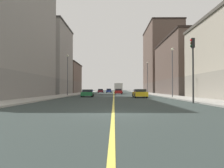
{
  "coord_description": "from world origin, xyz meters",
  "views": [
    {
      "loc": [
        0.05,
        -12.46,
        1.36
      ],
      "look_at": [
        -0.51,
        47.79,
        2.64
      ],
      "focal_mm": 35.81,
      "sensor_mm": 36.0,
      "label": 1
    }
  ],
  "objects_px": {
    "building_left_far": "(162,60)",
    "traffic_light_left_near": "(193,61)",
    "car_maroon": "(101,91)",
    "car_green": "(88,93)",
    "building_right_distant": "(63,78)",
    "car_blue": "(109,91)",
    "building_right_midblock": "(47,60)",
    "street_lamp_left_near": "(172,67)",
    "box_truck": "(118,88)",
    "car_red": "(118,92)",
    "street_lamp_right_near": "(68,71)",
    "building_left_mid": "(186,67)",
    "car_yellow": "(140,93)",
    "street_lamp_left_far": "(148,75)"
  },
  "relations": [
    {
      "from": "building_right_distant",
      "to": "car_red",
      "type": "xyz_separation_m",
      "value": [
        17.64,
        -15.64,
        -4.15
      ]
    },
    {
      "from": "building_left_far",
      "to": "car_green",
      "type": "bearing_deg",
      "value": -118.02
    },
    {
      "from": "box_truck",
      "to": "street_lamp_left_far",
      "type": "bearing_deg",
      "value": -60.08
    },
    {
      "from": "building_left_mid",
      "to": "box_truck",
      "type": "distance_m",
      "value": 23.46
    },
    {
      "from": "street_lamp_left_far",
      "to": "traffic_light_left_near",
      "type": "bearing_deg",
      "value": -91.66
    },
    {
      "from": "street_lamp_left_near",
      "to": "car_maroon",
      "type": "bearing_deg",
      "value": 107.08
    },
    {
      "from": "box_truck",
      "to": "car_green",
      "type": "bearing_deg",
      "value": -100.68
    },
    {
      "from": "building_left_mid",
      "to": "car_yellow",
      "type": "distance_m",
      "value": 21.61
    },
    {
      "from": "street_lamp_right_near",
      "to": "building_right_midblock",
      "type": "bearing_deg",
      "value": 119.66
    },
    {
      "from": "street_lamp_right_near",
      "to": "traffic_light_left_near",
      "type": "bearing_deg",
      "value": -51.05
    },
    {
      "from": "street_lamp_right_near",
      "to": "car_maroon",
      "type": "xyz_separation_m",
      "value": [
        4.01,
        33.53,
        -3.98
      ]
    },
    {
      "from": "building_right_midblock",
      "to": "street_lamp_right_near",
      "type": "relative_size",
      "value": 2.29
    },
    {
      "from": "building_right_midblock",
      "to": "building_right_distant",
      "type": "height_order",
      "value": "building_right_midblock"
    },
    {
      "from": "street_lamp_left_near",
      "to": "street_lamp_left_far",
      "type": "bearing_deg",
      "value": 90.0
    },
    {
      "from": "street_lamp_right_near",
      "to": "car_blue",
      "type": "bearing_deg",
      "value": 80.06
    },
    {
      "from": "traffic_light_left_near",
      "to": "box_truck",
      "type": "bearing_deg",
      "value": 97.32
    },
    {
      "from": "car_blue",
      "to": "box_truck",
      "type": "bearing_deg",
      "value": -73.29
    },
    {
      "from": "building_left_far",
      "to": "car_yellow",
      "type": "relative_size",
      "value": 5.2
    },
    {
      "from": "building_left_mid",
      "to": "traffic_light_left_near",
      "type": "height_order",
      "value": "building_left_mid"
    },
    {
      "from": "street_lamp_right_near",
      "to": "car_yellow",
      "type": "distance_m",
      "value": 14.46
    },
    {
      "from": "building_left_mid",
      "to": "car_blue",
      "type": "xyz_separation_m",
      "value": [
        -18.28,
        27.6,
        -5.68
      ]
    },
    {
      "from": "building_left_far",
      "to": "traffic_light_left_near",
      "type": "bearing_deg",
      "value": -99.18
    },
    {
      "from": "building_left_mid",
      "to": "traffic_light_left_near",
      "type": "distance_m",
      "value": 31.6
    },
    {
      "from": "building_right_distant",
      "to": "car_blue",
      "type": "bearing_deg",
      "value": 25.63
    },
    {
      "from": "building_right_midblock",
      "to": "car_blue",
      "type": "relative_size",
      "value": 3.91
    },
    {
      "from": "building_left_mid",
      "to": "car_red",
      "type": "xyz_separation_m",
      "value": [
        -15.39,
        4.89,
        -5.7
      ]
    },
    {
      "from": "building_left_far",
      "to": "car_maroon",
      "type": "xyz_separation_m",
      "value": [
        -20.96,
        -3.01,
        -10.72
      ]
    },
    {
      "from": "car_maroon",
      "to": "car_yellow",
      "type": "height_order",
      "value": "same"
    },
    {
      "from": "building_left_mid",
      "to": "building_left_far",
      "type": "bearing_deg",
      "value": 90.0
    },
    {
      "from": "building_right_midblock",
      "to": "street_lamp_left_near",
      "type": "distance_m",
      "value": 33.91
    },
    {
      "from": "building_left_far",
      "to": "street_lamp_left_far",
      "type": "xyz_separation_m",
      "value": [
        -8.07,
        -21.12,
        -6.48
      ]
    },
    {
      "from": "building_right_midblock",
      "to": "box_truck",
      "type": "bearing_deg",
      "value": 37.3
    },
    {
      "from": "street_lamp_right_near",
      "to": "box_truck",
      "type": "relative_size",
      "value": 1.06
    },
    {
      "from": "building_right_distant",
      "to": "street_lamp_left_far",
      "type": "bearing_deg",
      "value": -32.05
    },
    {
      "from": "building_left_mid",
      "to": "street_lamp_left_near",
      "type": "height_order",
      "value": "building_left_mid"
    },
    {
      "from": "building_right_distant",
      "to": "car_blue",
      "type": "relative_size",
      "value": 3.71
    },
    {
      "from": "traffic_light_left_near",
      "to": "street_lamp_left_near",
      "type": "distance_m",
      "value": 11.29
    },
    {
      "from": "street_lamp_right_near",
      "to": "street_lamp_left_far",
      "type": "relative_size",
      "value": 0.94
    },
    {
      "from": "building_left_far",
      "to": "street_lamp_left_near",
      "type": "height_order",
      "value": "building_left_far"
    },
    {
      "from": "building_left_far",
      "to": "car_yellow",
      "type": "height_order",
      "value": "building_left_far"
    },
    {
      "from": "building_left_mid",
      "to": "street_lamp_right_near",
      "type": "relative_size",
      "value": 3.1
    },
    {
      "from": "car_maroon",
      "to": "car_green",
      "type": "relative_size",
      "value": 1.0
    },
    {
      "from": "building_right_midblock",
      "to": "car_green",
      "type": "distance_m",
      "value": 22.29
    },
    {
      "from": "street_lamp_left_far",
      "to": "car_red",
      "type": "height_order",
      "value": "street_lamp_left_far"
    },
    {
      "from": "building_right_distant",
      "to": "building_left_mid",
      "type": "bearing_deg",
      "value": -31.86
    },
    {
      "from": "street_lamp_left_near",
      "to": "car_red",
      "type": "distance_m",
      "value": 25.22
    },
    {
      "from": "street_lamp_left_near",
      "to": "street_lamp_right_near",
      "type": "relative_size",
      "value": 0.96
    },
    {
      "from": "building_left_far",
      "to": "street_lamp_right_near",
      "type": "xyz_separation_m",
      "value": [
        -24.96,
        -36.54,
        -6.73
      ]
    },
    {
      "from": "building_right_midblock",
      "to": "box_truck",
      "type": "height_order",
      "value": "building_right_midblock"
    },
    {
      "from": "building_left_mid",
      "to": "building_right_distant",
      "type": "relative_size",
      "value": 1.43
    }
  ]
}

